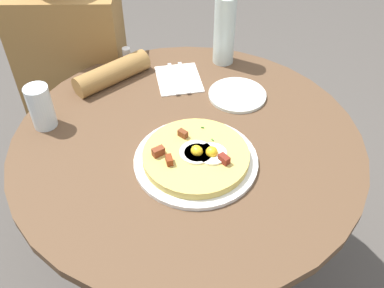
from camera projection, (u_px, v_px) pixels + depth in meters
name	position (u px, v px, depth m)	size (l,w,h in m)	color
ground_plane	(189.00, 269.00, 1.69)	(6.00, 6.00, 0.00)	#4C4742
dining_table	(188.00, 177.00, 1.31)	(0.99, 0.99, 0.71)	brown
person_seated	(82.00, 94.00, 1.69)	(0.49, 0.46, 1.14)	#2D2D33
pizza_plate	(196.00, 160.00, 1.12)	(0.33, 0.33, 0.01)	white
breakfast_pizza	(197.00, 155.00, 1.11)	(0.28, 0.28, 0.05)	tan
bread_plate	(238.00, 95.00, 1.34)	(0.18, 0.18, 0.01)	silver
napkin	(179.00, 79.00, 1.40)	(0.17, 0.14, 0.00)	white
fork	(185.00, 77.00, 1.40)	(0.18, 0.01, 0.01)	silver
knife	(174.00, 78.00, 1.40)	(0.18, 0.01, 0.01)	silver
water_glass	(41.00, 107.00, 1.19)	(0.07, 0.07, 0.13)	silver
water_bottle	(225.00, 30.00, 1.41)	(0.07, 0.07, 0.24)	silver
salt_shaker	(127.00, 55.00, 1.46)	(0.03, 0.03, 0.06)	white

